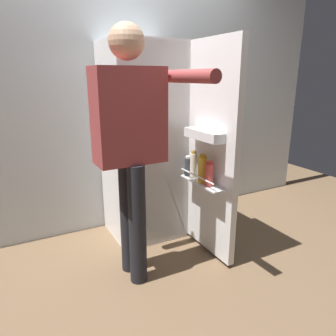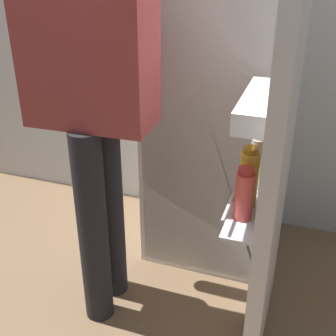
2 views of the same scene
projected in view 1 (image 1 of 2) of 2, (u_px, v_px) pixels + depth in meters
ground_plane at (171, 257)px, 2.53m from camera, size 6.23×6.23×0.00m
kitchen_wall at (127, 93)px, 2.91m from camera, size 4.40×0.10×2.52m
refrigerator at (148, 144)px, 2.71m from camera, size 0.66×1.16×1.69m
person at (131, 135)px, 2.03m from camera, size 0.57×0.77×1.72m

